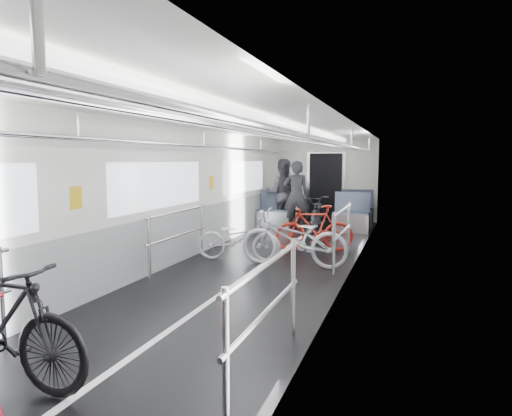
{
  "coord_description": "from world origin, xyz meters",
  "views": [
    {
      "loc": [
        2.38,
        -6.53,
        1.81
      ],
      "look_at": [
        0.0,
        0.5,
        1.03
      ],
      "focal_mm": 32.0,
      "sensor_mm": 36.0,
      "label": 1
    }
  ],
  "objects": [
    {
      "name": "bike_right_mid",
      "position": [
        0.53,
        0.91,
        0.49
      ],
      "size": [
        1.86,
        0.66,
        0.97
      ],
      "primitive_type": "imported",
      "rotation": [
        0.0,
        0.0,
        -1.58
      ],
      "color": "#BCBCC1",
      "rests_on": "floor"
    },
    {
      "name": "bike_left_far",
      "position": [
        -0.51,
        1.04,
        0.4
      ],
      "size": [
        1.59,
        0.73,
        0.81
      ],
      "primitive_type": "imported",
      "rotation": [
        0.0,
        0.0,
        1.7
      ],
      "color": "#B5B4B9",
      "rests_on": "floor"
    },
    {
      "name": "bike_aisle",
      "position": [
        0.18,
        4.8,
        0.47
      ],
      "size": [
        0.78,
        1.85,
        0.95
      ],
      "primitive_type": "imported",
      "rotation": [
        0.0,
        0.0,
        0.08
      ],
      "color": "black",
      "rests_on": "floor"
    },
    {
      "name": "bike_right_far",
      "position": [
        0.62,
        2.25,
        0.46
      ],
      "size": [
        1.6,
        0.92,
        0.93
      ],
      "primitive_type": "imported",
      "rotation": [
        0.0,
        0.0,
        -1.24
      ],
      "color": "#A62014",
      "rests_on": "floor"
    },
    {
      "name": "person_seated",
      "position": [
        -0.86,
        5.23,
        0.92
      ],
      "size": [
        1.04,
        0.9,
        1.83
      ],
      "primitive_type": "imported",
      "rotation": [
        0.0,
        0.0,
        3.4
      ],
      "color": "#323039",
      "rests_on": "floor"
    },
    {
      "name": "car_shell",
      "position": [
        0.0,
        1.78,
        1.13
      ],
      "size": [
        3.02,
        14.01,
        2.41
      ],
      "color": "black",
      "rests_on": "ground"
    },
    {
      "name": "person_standing",
      "position": [
        -0.38,
        4.8,
        0.9
      ],
      "size": [
        0.74,
        0.59,
        1.79
      ],
      "primitive_type": "imported",
      "rotation": [
        0.0,
        0.0,
        3.41
      ],
      "color": "black",
      "rests_on": "floor"
    }
  ]
}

